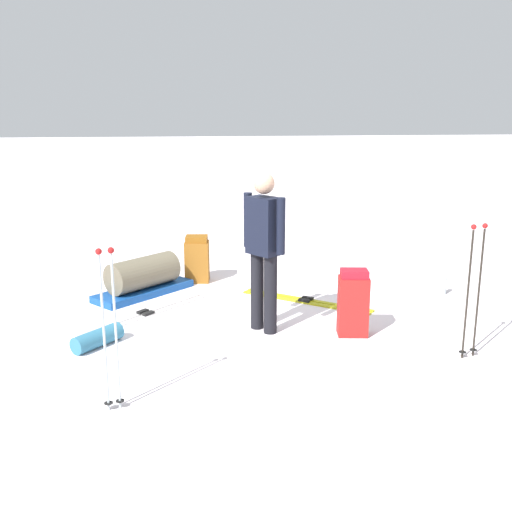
{
  "coord_description": "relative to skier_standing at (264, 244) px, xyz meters",
  "views": [
    {
      "loc": [
        0.77,
        6.56,
        2.37
      ],
      "look_at": [
        0.0,
        0.0,
        0.7
      ],
      "focal_mm": 42.18,
      "sensor_mm": 36.0,
      "label": 1
    }
  ],
  "objects": [
    {
      "name": "thermos_bottle",
      "position": [
        -2.46,
        -0.98,
        -0.82
      ],
      "size": [
        0.07,
        0.07,
        0.26
      ],
      "primitive_type": "cylinder",
      "color": "#AEBCBF",
      "rests_on": "ground_plane"
    },
    {
      "name": "gear_sled",
      "position": [
        1.37,
        -1.43,
        -0.73
      ],
      "size": [
        1.28,
        1.23,
        0.49
      ],
      "color": "#124390",
      "rests_on": "ground_plane"
    },
    {
      "name": "ski_poles_planted_near",
      "position": [
        1.41,
        1.58,
        -0.22
      ],
      "size": [
        0.16,
        0.1,
        1.33
      ],
      "color": "#ABBABF",
      "rests_on": "ground_plane"
    },
    {
      "name": "ski_pair_near",
      "position": [
        1.3,
        -0.62,
        -0.94
      ],
      "size": [
        1.44,
        1.4,
        0.05
      ],
      "color": "silver",
      "rests_on": "ground_plane"
    },
    {
      "name": "ground_plane",
      "position": [
        0.02,
        -0.51,
        -0.95
      ],
      "size": [
        80.0,
        80.0,
        0.0
      ],
      "primitive_type": "plane",
      "color": "white"
    },
    {
      "name": "backpack_large_dark",
      "position": [
        0.67,
        -1.94,
        -0.64
      ],
      "size": [
        0.35,
        0.3,
        0.64
      ],
      "color": "brown",
      "rests_on": "ground_plane"
    },
    {
      "name": "ski_poles_planted_far",
      "position": [
        -1.87,
        0.93,
        -0.23
      ],
      "size": [
        0.2,
        0.11,
        1.31
      ],
      "color": "black",
      "rests_on": "ground_plane"
    },
    {
      "name": "sleeping_mat_rolled",
      "position": [
        1.72,
        0.26,
        -0.86
      ],
      "size": [
        0.5,
        0.53,
        0.18
      ],
      "primitive_type": "cylinder",
      "rotation": [
        0.0,
        1.57,
        0.84
      ],
      "color": "teal",
      "rests_on": "ground_plane"
    },
    {
      "name": "skier_standing",
      "position": [
        0.0,
        0.0,
        0.0
      ],
      "size": [
        0.38,
        0.47,
        1.7
      ],
      "color": "black",
      "rests_on": "ground_plane"
    },
    {
      "name": "backpack_bright",
      "position": [
        -0.92,
        0.24,
        -0.61
      ],
      "size": [
        0.34,
        0.27,
        0.71
      ],
      "color": "maroon",
      "rests_on": "ground_plane"
    },
    {
      "name": "ski_pair_far",
      "position": [
        -0.64,
        -0.89,
        -0.94
      ],
      "size": [
        1.48,
        1.15,
        0.05
      ],
      "color": "#AEAD18",
      "rests_on": "ground_plane"
    }
  ]
}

